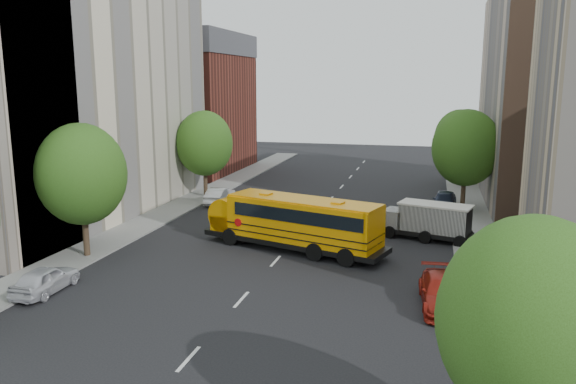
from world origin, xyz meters
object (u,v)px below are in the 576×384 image
at_px(street_tree_1, 82,174).
at_px(school_bus, 292,220).
at_px(street_tree_4, 466,148).
at_px(parked_car_0, 45,279).
at_px(safari_truck, 428,220).
at_px(street_tree_5, 459,138).
at_px(parked_car_4, 444,200).
at_px(parked_car_1, 220,195).
at_px(parked_car_3, 443,292).
at_px(street_tree_3, 532,323).
at_px(street_tree_2, 204,143).

relative_size(street_tree_1, school_bus, 0.65).
relative_size(street_tree_4, parked_car_0, 2.04).
distance_m(street_tree_1, safari_truck, 21.67).
relative_size(school_bus, parked_car_0, 3.06).
xyz_separation_m(street_tree_4, parked_car_0, (-20.60, -23.51, -4.40)).
xyz_separation_m(street_tree_1, street_tree_5, (22.00, 30.00, -0.25)).
relative_size(street_tree_4, parked_car_4, 1.85).
height_order(parked_car_1, parked_car_4, parked_car_4).
height_order(street_tree_5, parked_car_1, street_tree_5).
height_order(street_tree_1, safari_truck, street_tree_1).
distance_m(safari_truck, parked_car_1, 18.54).
bearing_deg(parked_car_3, parked_car_4, 83.91).
bearing_deg(parked_car_0, street_tree_3, 156.16).
bearing_deg(street_tree_5, street_tree_4, -90.00).
bearing_deg(school_bus, parked_car_4, 73.07).
bearing_deg(school_bus, street_tree_2, 147.03).
relative_size(street_tree_3, street_tree_4, 0.88).
distance_m(parked_car_1, parked_car_3, 25.71).
bearing_deg(safari_truck, parked_car_4, 98.51).
xyz_separation_m(street_tree_4, parked_car_4, (-1.40, 0.30, -4.33)).
bearing_deg(parked_car_0, safari_truck, -142.75).
relative_size(school_bus, parked_car_4, 2.77).
xyz_separation_m(street_tree_2, street_tree_5, (22.00, 12.00, -0.12)).
bearing_deg(parked_car_4, safari_truck, -91.98).
bearing_deg(street_tree_4, street_tree_1, -140.71).
height_order(street_tree_2, parked_car_3, street_tree_2).
bearing_deg(parked_car_1, street_tree_1, 80.05).
height_order(street_tree_4, parked_car_0, street_tree_4).
xyz_separation_m(street_tree_4, school_bus, (-10.67, -13.49, -3.21)).
relative_size(street_tree_5, parked_car_0, 1.89).
distance_m(street_tree_4, parked_car_4, 4.56).
bearing_deg(parked_car_0, street_tree_1, -77.20).
bearing_deg(safari_truck, street_tree_4, 89.83).
height_order(street_tree_1, street_tree_2, street_tree_1).
xyz_separation_m(street_tree_2, parked_car_4, (20.60, 0.30, -4.08)).
relative_size(street_tree_5, safari_truck, 1.25).
bearing_deg(street_tree_5, safari_truck, -97.01).
xyz_separation_m(street_tree_3, parked_car_1, (-19.80, 29.79, -3.76)).
bearing_deg(street_tree_3, school_bus, 119.95).
xyz_separation_m(street_tree_1, street_tree_2, (0.00, 18.00, -0.12)).
distance_m(street_tree_3, parked_car_0, 22.60).
xyz_separation_m(street_tree_3, parked_car_3, (-1.75, 11.48, -3.74)).
xyz_separation_m(street_tree_5, parked_car_1, (-19.80, -14.21, -4.01)).
height_order(street_tree_3, parked_car_1, street_tree_3).
distance_m(parked_car_0, parked_car_3, 19.08).
relative_size(street_tree_3, street_tree_5, 0.95).
bearing_deg(street_tree_1, parked_car_0, -75.75).
height_order(street_tree_3, school_bus, street_tree_3).
bearing_deg(street_tree_2, street_tree_5, 28.61).
xyz_separation_m(parked_car_0, parked_car_1, (0.80, 21.30, 0.02)).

